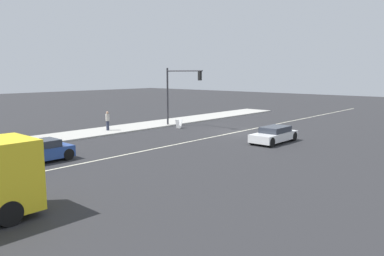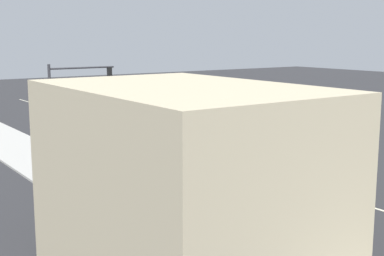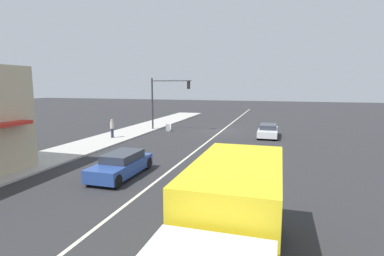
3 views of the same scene
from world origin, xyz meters
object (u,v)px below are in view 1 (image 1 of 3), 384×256
Objects in this scene: coupe_blue at (34,152)px; pedestrian at (108,120)px; warning_aframe_sign at (179,124)px; traffic_signal_main at (178,87)px; van_white at (274,135)px.

pedestrian is at bearing -56.28° from coupe_blue.
warning_aframe_sign is 0.19× the size of coupe_blue.
traffic_signal_main is 1.28× the size of van_white.
traffic_signal_main is 3.59m from warning_aframe_sign.
pedestrian reaches higher than warning_aframe_sign.
van_white is at bearing 177.42° from warning_aframe_sign.
warning_aframe_sign is at bearing -120.80° from pedestrian.
traffic_signal_main is at bearing -5.59° from van_white.
traffic_signal_main is 6.69× the size of warning_aframe_sign.
traffic_signal_main is 3.28× the size of pedestrian.
van_white is (-10.45, 0.47, 0.17)m from warning_aframe_sign.
pedestrian is at bearing 20.65° from van_white.
coupe_blue is at bearing 101.74° from warning_aframe_sign.
pedestrian is 2.04× the size of warning_aframe_sign.
coupe_blue reaches higher than warning_aframe_sign.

